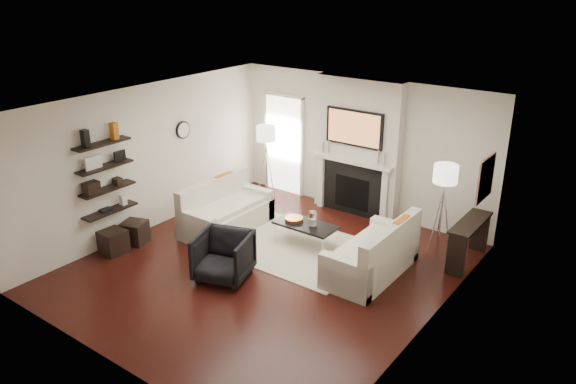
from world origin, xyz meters
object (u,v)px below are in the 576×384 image
Objects in this scene: loveseat_right_base at (371,262)px; lamp_right_shade at (446,174)px; armchair at (223,254)px; ottoman_near at (135,232)px; coffee_table at (306,225)px; loveseat_left_base at (227,219)px; lamp_left_shade at (266,133)px.

loveseat_right_base is 4.50× the size of lamp_right_shade.
armchair is at bearing -130.48° from lamp_right_shade.
loveseat_right_base is at bearing 21.14° from ottoman_near.
ottoman_near is (-2.12, -0.03, -0.21)m from armchair.
coffee_table reaches higher than ottoman_near.
ottoman_near is at bearing -124.34° from loveseat_left_base.
loveseat_right_base is 1.90m from lamp_right_shade.
lamp_left_shade is (-1.90, 1.30, 1.05)m from coffee_table.
coffee_table is at bearing 11.25° from loveseat_left_base.
lamp_right_shade is at bearing 31.08° from armchair.
lamp_right_shade is (2.40, 2.81, 1.04)m from armchair.
ottoman_near is (-3.92, -1.52, -0.01)m from loveseat_right_base.
lamp_right_shade is at bearing -2.67° from lamp_left_shade.
loveseat_left_base is at bearing -78.24° from lamp_left_shade.
lamp_right_shade is at bearing 21.93° from loveseat_left_base.
lamp_left_shade is (-0.34, 1.62, 1.24)m from loveseat_left_base.
ottoman_near is at bearing 162.24° from armchair.
loveseat_right_base is at bearing 2.26° from loveseat_left_base.
loveseat_left_base is at bearing 111.86° from armchair.
armchair is 3.50m from lamp_left_shade.
lamp_right_shade is at bearing 29.34° from coffee_table.
lamp_right_shade reaches higher than loveseat_right_base.
lamp_right_shade is (0.60, 1.32, 1.24)m from loveseat_right_base.
lamp_left_shade is at bearing 145.55° from coffee_table.
lamp_left_shade reaches higher than armchair.
armchair is at bearing 0.69° from ottoman_near.
coffee_table is 3.05m from ottoman_near.
coffee_table is 2.52m from lamp_right_shade.
loveseat_left_base is 2.06m from lamp_left_shade.
loveseat_right_base is 4.21m from ottoman_near.
lamp_left_shade is 3.90m from lamp_right_shade.
coffee_table is at bearing 34.16° from ottoman_near.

